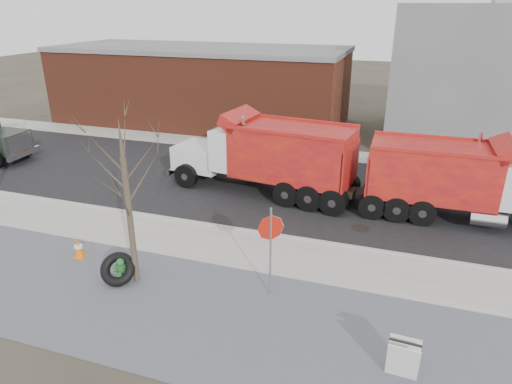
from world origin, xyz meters
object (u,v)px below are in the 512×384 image
(stop_sign, at_px, (271,237))
(sandwich_board, at_px, (403,359))
(dump_truck_red_a, at_px, (460,179))
(fire_hydrant, at_px, (121,272))
(truck_tire, at_px, (118,269))
(dump_truck_red_b, at_px, (269,154))

(stop_sign, bearing_deg, sandwich_board, -40.82)
(dump_truck_red_a, bearing_deg, fire_hydrant, -141.67)
(fire_hydrant, height_order, truck_tire, truck_tire)
(fire_hydrant, bearing_deg, dump_truck_red_a, 21.84)
(truck_tire, relative_size, dump_truck_red_b, 0.15)
(stop_sign, height_order, dump_truck_red_b, dump_truck_red_b)
(truck_tire, relative_size, stop_sign, 0.46)
(fire_hydrant, bearing_deg, sandwich_board, -26.19)
(dump_truck_red_a, height_order, dump_truck_red_b, dump_truck_red_b)
(fire_hydrant, xyz_separation_m, truck_tire, (-0.09, -0.03, 0.09))
(stop_sign, relative_size, dump_truck_red_a, 0.34)
(dump_truck_red_b, bearing_deg, fire_hydrant, 82.89)
(fire_hydrant, bearing_deg, truck_tire, -178.57)
(stop_sign, bearing_deg, fire_hydrant, 179.43)
(stop_sign, xyz_separation_m, dump_truck_red_b, (-2.36, 7.50, -0.07))
(dump_truck_red_a, distance_m, dump_truck_red_b, 7.81)
(fire_hydrant, xyz_separation_m, dump_truck_red_a, (9.94, 8.10, 1.33))
(sandwich_board, distance_m, dump_truck_red_a, 9.61)
(fire_hydrant, distance_m, dump_truck_red_a, 12.90)
(dump_truck_red_a, relative_size, dump_truck_red_b, 0.96)
(stop_sign, bearing_deg, dump_truck_red_b, 96.14)
(sandwich_board, distance_m, dump_truck_red_b, 11.52)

